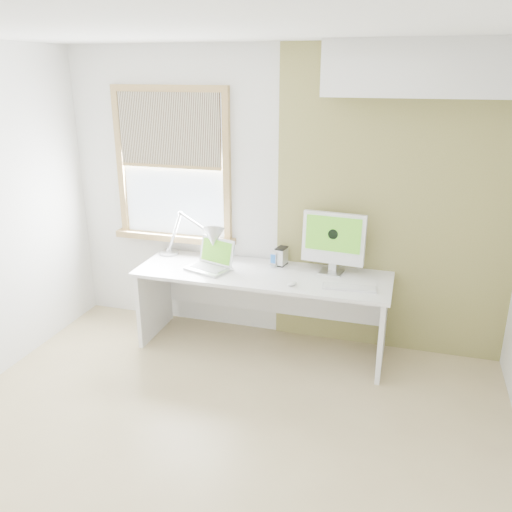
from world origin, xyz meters
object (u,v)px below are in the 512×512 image
at_px(desk, 264,291).
at_px(imac, 334,239).
at_px(laptop, 212,261).
at_px(desk_lamp, 205,238).
at_px(external_drive, 281,256).

relative_size(desk, imac, 4.05).
bearing_deg(laptop, desk, 9.80).
xyz_separation_m(desk_lamp, imac, (1.14, 0.08, 0.07)).
bearing_deg(imac, external_drive, 174.36).
xyz_separation_m(desk, desk_lamp, (-0.57, 0.05, 0.42)).
bearing_deg(desk, desk_lamp, 175.45).
relative_size(external_drive, imac, 0.31).
distance_m(desk, laptop, 0.53).
bearing_deg(desk, imac, 12.46).
distance_m(desk_lamp, external_drive, 0.71).
height_order(laptop, imac, imac).
xyz_separation_m(desk, laptop, (-0.45, -0.08, 0.26)).
distance_m(desk, imac, 0.77).
relative_size(desk_lamp, laptop, 1.70).
bearing_deg(desk_lamp, external_drive, 10.66).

